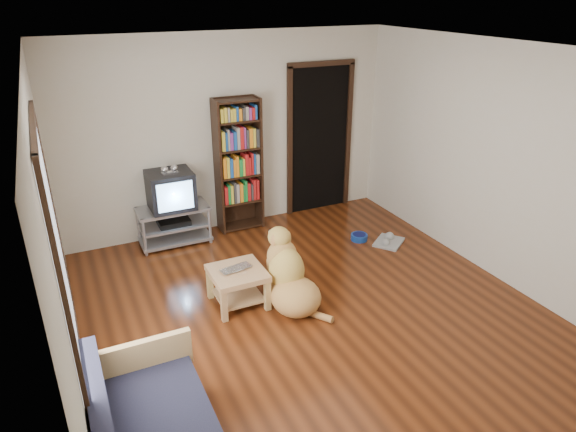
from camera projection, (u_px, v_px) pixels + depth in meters
name	position (u px, v px, depth m)	size (l,w,h in m)	color
ground	(317.00, 315.00, 5.26)	(5.00, 5.00, 0.00)	#5E2810
ceiling	(324.00, 51.00, 4.20)	(5.00, 5.00, 0.00)	white
wall_back	(230.00, 134.00, 6.79)	(4.50, 4.50, 0.00)	beige
wall_front	(550.00, 361.00, 2.67)	(4.50, 4.50, 0.00)	beige
wall_left	(57.00, 246.00, 3.85)	(5.00, 5.00, 0.00)	beige
wall_right	(500.00, 165.00, 5.61)	(5.00, 5.00, 0.00)	beige
laptop	(238.00, 271.00, 5.27)	(0.33, 0.21, 0.03)	silver
dog_bowl	(359.00, 237.00, 6.82)	(0.22, 0.22, 0.08)	#153D97
grey_rag	(389.00, 242.00, 6.74)	(0.40, 0.32, 0.03)	#9D9D9D
window	(58.00, 251.00, 3.36)	(0.03, 1.46, 1.70)	white
doorway	(319.00, 136.00, 7.38)	(1.03, 0.05, 2.19)	black
tv_stand	(174.00, 224.00, 6.66)	(0.90, 0.45, 0.50)	#99999E
crt_tv	(170.00, 189.00, 6.48)	(0.55, 0.52, 0.58)	black
bookshelf	(238.00, 158.00, 6.81)	(0.60, 0.30, 1.80)	black
coffee_table	(238.00, 280.00, 5.35)	(0.55, 0.55, 0.40)	tan
dog	(289.00, 278.00, 5.35)	(0.54, 0.99, 0.83)	tan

